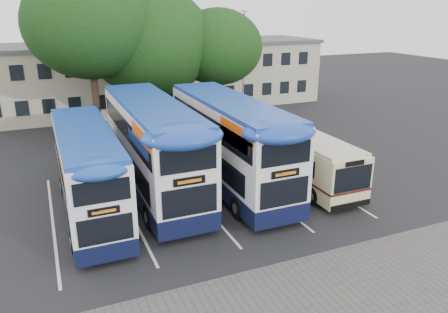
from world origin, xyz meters
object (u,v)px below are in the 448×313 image
Objects in this scene: bus_dd_mid at (153,144)px; tree_mid at (150,42)px; bus_dd_right at (230,139)px; lamp_post at (244,59)px; tree_left at (89,24)px; bus_single at (298,152)px; tree_right at (218,47)px; bus_dd_left at (88,169)px.

tree_mid is at bearing 75.64° from bus_dd_mid.
bus_dd_right is at bearing -86.21° from tree_mid.
lamp_post is 13.47m from tree_left.
bus_dd_right is (5.36, -11.78, -5.59)m from tree_left.
lamp_post is 0.77× the size of bus_dd_mid.
bus_dd_mid is 1.24× the size of bus_single.
lamp_post is at bearing 34.94° from tree_right.
bus_single is (3.93, -0.63, -1.05)m from bus_dd_right.
tree_left is (-12.88, -2.34, 3.15)m from lamp_post.
tree_right is 17.46m from bus_dd_left.
bus_dd_mid is at bearing 169.97° from bus_single.
bus_dd_left is 11.38m from bus_single.
bus_dd_left is at bearing -157.72° from bus_dd_mid.
tree_mid reaches higher than lamp_post.
tree_mid reaches higher than bus_single.
lamp_post reaches higher than bus_dd_mid.
tree_left is 1.04× the size of bus_dd_right.
tree_left is 12.41m from bus_dd_mid.
tree_left is at bearing 179.92° from tree_right.
tree_left is at bearing 80.54° from bus_dd_left.
tree_mid is 15.78m from bus_dd_left.
tree_mid is 15.34m from bus_single.
bus_dd_right is at bearing -118.03° from lamp_post.
tree_mid is 0.93× the size of bus_dd_mid.
bus_dd_right is (-4.15, -11.77, -3.72)m from tree_right.
tree_mid is 0.94× the size of bus_dd_right.
tree_right is at bearing -0.08° from tree_left.
tree_right is 0.81× the size of bus_dd_right.
lamp_post is 0.79× the size of bus_dd_right.
tree_left is 1.03× the size of bus_dd_mid.
bus_dd_right is (3.99, -0.77, -0.04)m from bus_dd_mid.
lamp_post is 0.83× the size of tree_mid.
tree_right reaches higher than lamp_post.
bus_dd_left is at bearing -99.46° from tree_left.
lamp_post is at bearing 10.29° from tree_left.
tree_mid is (-8.38, -1.13, 1.73)m from lamp_post.
tree_right is 0.99× the size of bus_single.
tree_left is 14.10m from bus_dd_right.
lamp_post reaches higher than bus_dd_right.
bus_single is (-3.59, -14.75, -3.49)m from lamp_post.
tree_left is 16.86m from bus_single.
tree_left is 13.92m from bus_dd_left.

